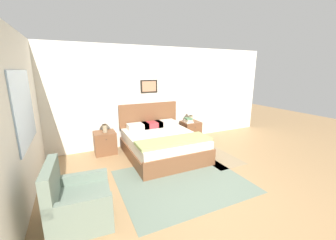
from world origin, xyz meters
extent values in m
plane|color=#99754C|center=(0.00, 0.00, 0.00)|extent=(16.00, 16.00, 0.00)
cube|color=silver|center=(0.00, 3.03, 1.30)|extent=(7.60, 0.06, 2.60)
cube|color=black|center=(-0.02, 2.99, 1.57)|extent=(0.47, 0.02, 0.34)
cube|color=#9E7051|center=(-0.02, 2.98, 1.57)|extent=(0.39, 0.00, 0.27)
cube|color=silver|center=(-2.63, 1.50, 1.30)|extent=(0.06, 5.40, 2.60)
cube|color=#9EBCDB|center=(-2.59, 1.51, 1.42)|extent=(0.02, 1.34, 1.14)
cube|color=slate|center=(-0.23, 0.76, 0.00)|extent=(2.23, 1.87, 0.01)
cube|color=#897556|center=(1.04, 1.41, 0.00)|extent=(0.75, 1.31, 0.01)
cube|color=brown|center=(-0.07, 1.99, 0.14)|extent=(1.61, 1.91, 0.28)
cube|color=brown|center=(-0.07, 1.06, 0.32)|extent=(1.61, 0.06, 0.08)
cube|color=beige|center=(-0.07, 1.99, 0.40)|extent=(1.55, 1.83, 0.24)
cube|color=brown|center=(-0.07, 2.91, 0.83)|extent=(1.61, 0.06, 0.61)
cube|color=#8E9E5B|center=(-0.07, 1.40, 0.55)|extent=(1.58, 0.53, 0.06)
cube|color=beige|center=(-0.46, 2.68, 0.59)|extent=(0.52, 0.32, 0.14)
cube|color=beige|center=(0.31, 2.68, 0.59)|extent=(0.52, 0.32, 0.14)
cube|color=#9E2D33|center=(-0.07, 2.68, 0.59)|extent=(0.52, 0.32, 0.14)
cube|color=slate|center=(-1.94, 0.45, 0.19)|extent=(0.80, 0.83, 0.39)
cube|color=slate|center=(-2.25, 0.47, 0.62)|extent=(0.17, 0.79, 0.48)
cube|color=slate|center=(-1.92, 0.79, 0.46)|extent=(0.76, 0.15, 0.14)
cube|color=slate|center=(-1.96, 0.11, 0.46)|extent=(0.76, 0.15, 0.14)
cube|color=brown|center=(-1.29, 2.72, 0.27)|extent=(0.50, 0.46, 0.54)
sphere|color=#332D28|center=(-1.29, 2.48, 0.42)|extent=(0.02, 0.02, 0.02)
cube|color=brown|center=(1.14, 2.72, 0.27)|extent=(0.50, 0.46, 0.54)
sphere|color=#332D28|center=(1.14, 2.48, 0.42)|extent=(0.02, 0.02, 0.02)
cylinder|color=gray|center=(-1.27, 2.70, 0.63)|extent=(0.11, 0.11, 0.19)
cylinder|color=gray|center=(-1.27, 2.70, 0.76)|extent=(0.02, 0.02, 0.06)
cone|color=silver|center=(-1.27, 2.70, 0.89)|extent=(0.27, 0.27, 0.21)
cylinder|color=gray|center=(1.12, 2.70, 0.63)|extent=(0.11, 0.11, 0.19)
cylinder|color=gray|center=(1.12, 2.70, 0.76)|extent=(0.02, 0.02, 0.06)
cone|color=silver|center=(1.12, 2.70, 0.89)|extent=(0.27, 0.27, 0.21)
cube|color=silver|center=(1.02, 2.67, 0.56)|extent=(0.23, 0.27, 0.03)
cube|color=beige|center=(1.02, 2.67, 0.59)|extent=(0.17, 0.25, 0.03)
cube|color=silver|center=(1.02, 2.67, 0.62)|extent=(0.19, 0.22, 0.03)
cube|color=#4C7551|center=(1.02, 2.67, 0.65)|extent=(0.22, 0.28, 0.04)
camera|label=1|loc=(-1.91, -2.22, 1.98)|focal=22.00mm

